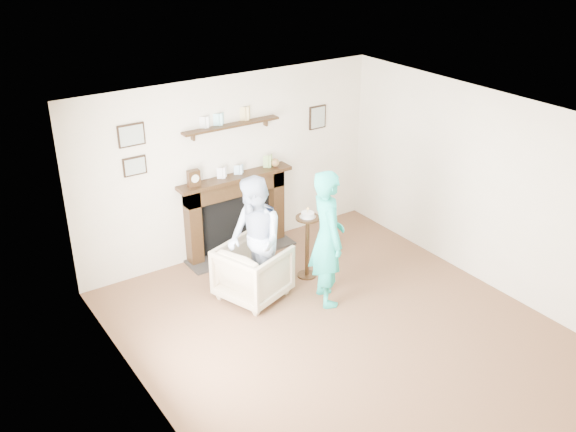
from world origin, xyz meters
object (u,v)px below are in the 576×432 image
at_px(woman, 326,299).
at_px(pedestal_table, 307,235).
at_px(armchair, 254,296).
at_px(man, 256,296).

xyz_separation_m(woman, pedestal_table, (0.14, 0.60, 0.61)).
xyz_separation_m(armchair, woman, (0.71, -0.57, 0.00)).
distance_m(armchair, man, 0.03).
distance_m(man, pedestal_table, 1.03).
xyz_separation_m(armchair, pedestal_table, (0.85, 0.03, 0.61)).
bearing_deg(man, pedestal_table, 102.06).
bearing_deg(man, armchair, -140.02).
xyz_separation_m(man, woman, (0.69, -0.54, 0.00)).
relative_size(man, woman, 0.93).
bearing_deg(pedestal_table, woman, -103.02).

